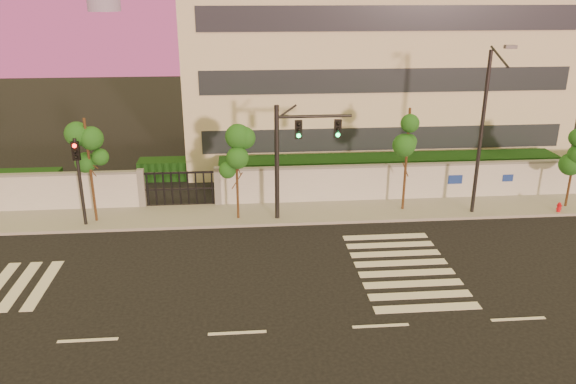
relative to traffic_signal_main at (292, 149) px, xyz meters
name	(u,v)px	position (x,y,z in m)	size (l,w,h in m)	color
ground	(237,333)	(-2.78, -9.75, -3.73)	(120.00, 120.00, 0.00)	black
sidewalk	(237,215)	(-2.78, 0.75, -3.66)	(60.00, 3.00, 0.15)	gray
perimeter_wall	(238,187)	(-2.68, 2.25, -2.66)	(60.00, 0.36, 2.20)	#B6B8BD
hedge_row	(257,175)	(-1.62, 4.99, -2.92)	(41.00, 4.25, 1.80)	black
institutional_building	(366,65)	(6.22, 12.24, 2.42)	(24.40, 12.40, 12.25)	beige
road_markings	(198,281)	(-4.36, -5.99, -3.72)	(57.00, 7.62, 0.02)	silver
street_tree_c	(88,147)	(-9.77, 0.45, 0.21)	(1.55, 1.23, 5.37)	#382314
street_tree_d	(237,156)	(-2.69, 0.19, -0.35)	(1.59, 1.27, 4.59)	#382314
street_tree_e	(408,136)	(5.95, 0.70, 0.33)	(1.62, 1.29, 5.52)	#382314
street_tree_f	(576,149)	(14.74, 0.33, -0.46)	(1.58, 1.26, 4.45)	#382314
traffic_signal_main	(292,149)	(0.00, 0.00, 0.00)	(3.74, 0.37, 5.91)	black
traffic_signal_secondary	(79,172)	(-10.23, -0.02, -0.87)	(0.35, 0.34, 4.51)	black
streetlight_east	(484,126)	(9.42, -0.21, 1.00)	(0.52, 2.11, 8.77)	black
fire_hydrant	(559,208)	(13.91, -0.43, -3.40)	(0.26, 0.25, 0.67)	red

